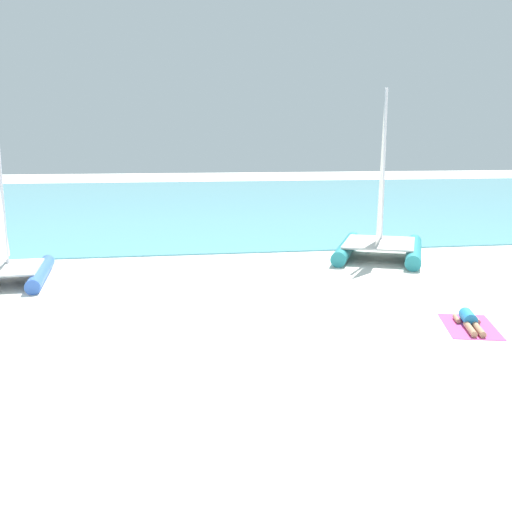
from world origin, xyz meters
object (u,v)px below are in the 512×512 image
(sailboat_teal, at_px, (380,233))
(sailboat_blue, at_px, (4,258))
(sunbather_left, at_px, (469,320))
(towel_left, at_px, (470,326))

(sailboat_teal, bearing_deg, sailboat_blue, -146.73)
(sailboat_blue, distance_m, sailboat_teal, 12.46)
(sailboat_teal, distance_m, sunbather_left, 8.11)
(sailboat_blue, xyz_separation_m, towel_left, (11.35, -6.27, -0.72))
(towel_left, distance_m, sunbather_left, 0.14)
(sailboat_blue, height_order, towel_left, sailboat_blue)
(towel_left, bearing_deg, sunbather_left, 73.30)
(sailboat_teal, relative_size, towel_left, 3.14)
(sailboat_blue, height_order, sailboat_teal, sailboat_teal)
(sailboat_teal, xyz_separation_m, sunbather_left, (-0.96, -8.02, -0.76))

